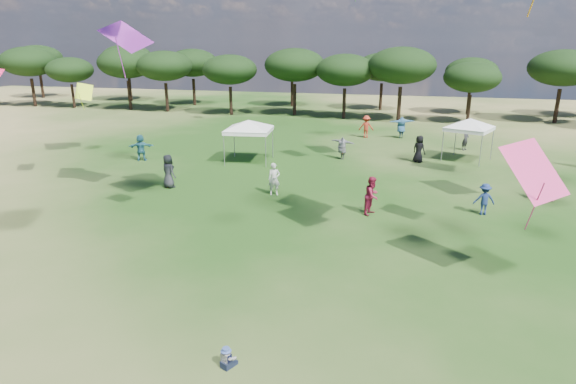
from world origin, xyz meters
name	(u,v)px	position (x,y,z in m)	size (l,w,h in m)	color
tree_line	(394,67)	(2.39, 47.41, 5.42)	(108.78, 17.63, 7.77)	black
tent_left	(249,122)	(-6.20, 23.23, 2.79)	(6.04, 6.04, 3.21)	gray
tent_right	(470,120)	(8.48, 27.30, 2.84)	(5.15, 5.15, 3.27)	gray
toddler	(227,358)	(0.36, 1.96, 0.26)	(0.45, 0.49, 0.59)	black
festival_crowd	(363,149)	(1.46, 25.21, 0.91)	(30.78, 21.42, 1.93)	navy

